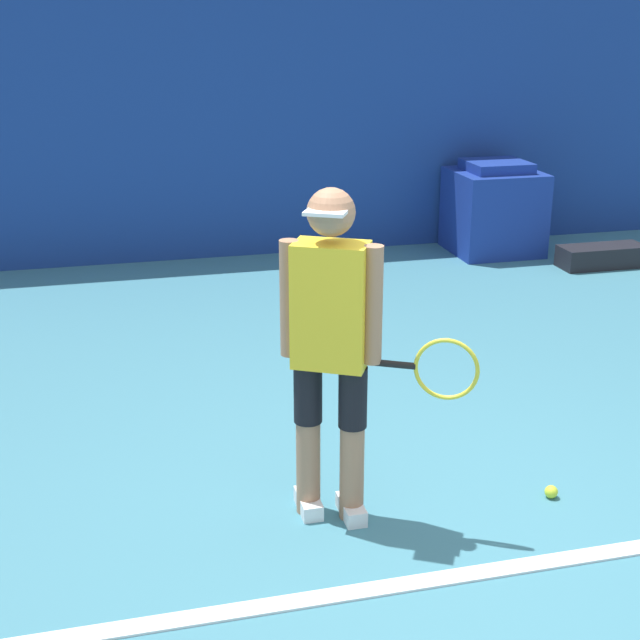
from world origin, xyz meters
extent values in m
plane|color=teal|center=(0.00, 0.00, 0.00)|extent=(24.00, 24.00, 0.00)
cube|color=navy|center=(0.00, 5.35, 1.24)|extent=(24.00, 0.10, 2.48)
cube|color=white|center=(0.00, -0.29, 0.01)|extent=(21.60, 0.10, 0.01)
cylinder|color=#A37556|center=(-0.44, 0.41, 0.25)|extent=(0.12, 0.12, 0.50)
cylinder|color=black|center=(-0.44, 0.41, 0.65)|extent=(0.14, 0.14, 0.30)
cube|color=white|center=(-0.44, 0.41, 0.04)|extent=(0.10, 0.24, 0.08)
cylinder|color=#A37556|center=(-0.25, 0.31, 0.25)|extent=(0.12, 0.12, 0.50)
cylinder|color=black|center=(-0.25, 0.31, 0.65)|extent=(0.14, 0.14, 0.30)
cube|color=white|center=(-0.25, 0.31, 0.04)|extent=(0.10, 0.24, 0.08)
cube|color=yellow|center=(-0.35, 0.36, 1.10)|extent=(0.39, 0.34, 0.59)
sphere|color=#A37556|center=(-0.35, 0.36, 1.53)|extent=(0.22, 0.22, 0.22)
cube|color=white|center=(-0.39, 0.27, 1.55)|extent=(0.22, 0.19, 0.02)
cylinder|color=#A37556|center=(-0.52, 0.45, 1.11)|extent=(0.09, 0.09, 0.56)
cylinder|color=#A37556|center=(-0.17, 0.27, 1.11)|extent=(0.09, 0.09, 0.56)
cylinder|color=black|center=(-0.08, 0.22, 0.83)|extent=(0.20, 0.13, 0.03)
torus|color=yellow|center=(0.13, 0.10, 0.83)|extent=(0.27, 0.16, 0.30)
sphere|color=#D1E533|center=(0.80, 0.23, 0.03)|extent=(0.07, 0.07, 0.07)
cube|color=navy|center=(2.56, 4.84, 0.42)|extent=(0.85, 0.83, 0.83)
cube|color=navy|center=(2.56, 4.84, 0.88)|extent=(0.60, 0.58, 0.10)
cube|color=black|center=(3.36, 4.05, 0.10)|extent=(0.85, 0.32, 0.21)
camera|label=1|loc=(-1.34, -3.38, 2.39)|focal=50.00mm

